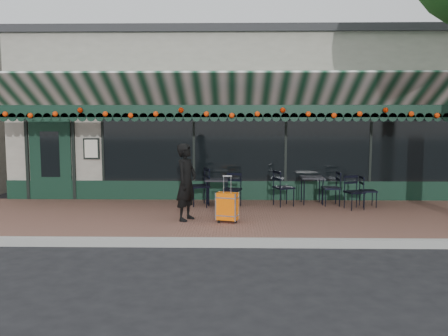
{
  "coord_description": "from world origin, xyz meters",
  "views": [
    {
      "loc": [
        0.05,
        -8.4,
        2.31
      ],
      "look_at": [
        -0.16,
        1.6,
        1.25
      ],
      "focal_mm": 38.0,
      "sensor_mm": 36.0,
      "label": 1
    }
  ],
  "objects_px": {
    "chair_b_left": "(199,187)",
    "suitcase": "(227,207)",
    "cafe_table_a": "(312,179)",
    "chair_a_front": "(354,192)",
    "chair_b_right": "(284,188)",
    "chair_b_front": "(232,190)",
    "woman": "(186,182)",
    "chair_a_left": "(331,188)",
    "chair_a_right": "(368,191)",
    "cafe_table_b": "(217,182)"
  },
  "relations": [
    {
      "from": "cafe_table_a",
      "to": "chair_a_right",
      "type": "relative_size",
      "value": 0.9
    },
    {
      "from": "chair_a_front",
      "to": "suitcase",
      "type": "bearing_deg",
      "value": -171.5
    },
    {
      "from": "suitcase",
      "to": "chair_b_front",
      "type": "xyz_separation_m",
      "value": [
        0.1,
        1.72,
        0.09
      ]
    },
    {
      "from": "woman",
      "to": "chair_b_right",
      "type": "xyz_separation_m",
      "value": [
        2.22,
        1.7,
        -0.37
      ]
    },
    {
      "from": "chair_a_front",
      "to": "chair_b_right",
      "type": "height_order",
      "value": "chair_b_right"
    },
    {
      "from": "chair_a_left",
      "to": "cafe_table_a",
      "type": "bearing_deg",
      "value": -122.24
    },
    {
      "from": "cafe_table_a",
      "to": "chair_a_left",
      "type": "distance_m",
      "value": 0.52
    },
    {
      "from": "woman",
      "to": "chair_b_front",
      "type": "relative_size",
      "value": 1.97
    },
    {
      "from": "woman",
      "to": "chair_a_left",
      "type": "bearing_deg",
      "value": -40.35
    },
    {
      "from": "woman",
      "to": "cafe_table_a",
      "type": "bearing_deg",
      "value": -33.87
    },
    {
      "from": "chair_a_left",
      "to": "chair_b_right",
      "type": "distance_m",
      "value": 1.18
    },
    {
      "from": "chair_a_right",
      "to": "cafe_table_b",
      "type": "bearing_deg",
      "value": 88.53
    },
    {
      "from": "woman",
      "to": "chair_b_front",
      "type": "height_order",
      "value": "woman"
    },
    {
      "from": "chair_a_front",
      "to": "chair_b_right",
      "type": "xyz_separation_m",
      "value": [
        -1.63,
        0.41,
        0.04
      ]
    },
    {
      "from": "chair_b_left",
      "to": "suitcase",
      "type": "bearing_deg",
      "value": 0.35
    },
    {
      "from": "suitcase",
      "to": "chair_b_left",
      "type": "xyz_separation_m",
      "value": [
        -0.73,
        1.89,
        0.15
      ]
    },
    {
      "from": "chair_a_left",
      "to": "chair_a_right",
      "type": "xyz_separation_m",
      "value": [
        0.87,
        -0.16,
        -0.04
      ]
    },
    {
      "from": "chair_a_left",
      "to": "chair_b_front",
      "type": "height_order",
      "value": "chair_a_left"
    },
    {
      "from": "cafe_table_a",
      "to": "chair_b_front",
      "type": "xyz_separation_m",
      "value": [
        -2.01,
        -0.49,
        -0.2
      ]
    },
    {
      "from": "chair_a_right",
      "to": "chair_b_left",
      "type": "xyz_separation_m",
      "value": [
        -4.13,
        0.08,
        0.09
      ]
    },
    {
      "from": "chair_a_front",
      "to": "chair_b_right",
      "type": "relative_size",
      "value": 0.91
    },
    {
      "from": "suitcase",
      "to": "chair_a_right",
      "type": "bearing_deg",
      "value": 46.05
    },
    {
      "from": "chair_b_left",
      "to": "chair_b_right",
      "type": "bearing_deg",
      "value": 69.08
    },
    {
      "from": "chair_b_right",
      "to": "woman",
      "type": "bearing_deg",
      "value": 105.61
    },
    {
      "from": "suitcase",
      "to": "chair_a_front",
      "type": "distance_m",
      "value": 3.33
    },
    {
      "from": "woman",
      "to": "chair_a_front",
      "type": "relative_size",
      "value": 2.02
    },
    {
      "from": "chair_b_left",
      "to": "chair_b_front",
      "type": "xyz_separation_m",
      "value": [
        0.82,
        -0.17,
        -0.06
      ]
    },
    {
      "from": "chair_b_left",
      "to": "chair_b_front",
      "type": "bearing_deg",
      "value": 57.38
    },
    {
      "from": "suitcase",
      "to": "chair_b_front",
      "type": "height_order",
      "value": "suitcase"
    },
    {
      "from": "cafe_table_a",
      "to": "chair_b_left",
      "type": "height_order",
      "value": "chair_b_left"
    },
    {
      "from": "cafe_table_b",
      "to": "chair_a_front",
      "type": "distance_m",
      "value": 3.29
    },
    {
      "from": "chair_a_right",
      "to": "chair_a_front",
      "type": "xyz_separation_m",
      "value": [
        -0.42,
        -0.34,
        0.02
      ]
    },
    {
      "from": "chair_a_left",
      "to": "chair_a_right",
      "type": "height_order",
      "value": "chair_a_left"
    },
    {
      "from": "suitcase",
      "to": "cafe_table_b",
      "type": "height_order",
      "value": "suitcase"
    },
    {
      "from": "cafe_table_b",
      "to": "chair_b_right",
      "type": "bearing_deg",
      "value": 3.93
    },
    {
      "from": "woman",
      "to": "chair_a_left",
      "type": "xyz_separation_m",
      "value": [
        3.39,
        1.79,
        -0.39
      ]
    },
    {
      "from": "suitcase",
      "to": "chair_b_right",
      "type": "xyz_separation_m",
      "value": [
        1.36,
        1.88,
        0.12
      ]
    },
    {
      "from": "chair_a_right",
      "to": "chair_b_right",
      "type": "bearing_deg",
      "value": 85.92
    },
    {
      "from": "chair_a_right",
      "to": "chair_b_left",
      "type": "height_order",
      "value": "chair_b_left"
    },
    {
      "from": "suitcase",
      "to": "cafe_table_a",
      "type": "height_order",
      "value": "suitcase"
    },
    {
      "from": "chair_a_left",
      "to": "chair_b_right",
      "type": "relative_size",
      "value": 0.95
    },
    {
      "from": "chair_a_front",
      "to": "chair_a_left",
      "type": "bearing_deg",
      "value": 114.44
    },
    {
      "from": "woman",
      "to": "chair_a_right",
      "type": "height_order",
      "value": "woman"
    },
    {
      "from": "cafe_table_a",
      "to": "chair_b_left",
      "type": "relative_size",
      "value": 0.73
    },
    {
      "from": "chair_a_front",
      "to": "cafe_table_a",
      "type": "bearing_deg",
      "value": 122.45
    },
    {
      "from": "chair_a_right",
      "to": "chair_b_left",
      "type": "bearing_deg",
      "value": 86.77
    },
    {
      "from": "chair_a_right",
      "to": "chair_b_front",
      "type": "bearing_deg",
      "value": 89.52
    },
    {
      "from": "chair_a_left",
      "to": "chair_b_left",
      "type": "relative_size",
      "value": 0.9
    },
    {
      "from": "cafe_table_a",
      "to": "chair_b_front",
      "type": "bearing_deg",
      "value": -166.32
    },
    {
      "from": "chair_a_left",
      "to": "chair_b_right",
      "type": "bearing_deg",
      "value": -89.17
    }
  ]
}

